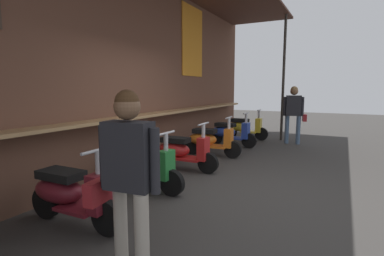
{
  "coord_description": "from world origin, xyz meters",
  "views": [
    {
      "loc": [
        -4.33,
        -1.73,
        1.61
      ],
      "look_at": [
        1.58,
        1.33,
        0.71
      ],
      "focal_mm": 27.42,
      "sensor_mm": 36.0,
      "label": 1
    }
  ],
  "objects": [
    {
      "name": "scooter_red",
      "position": [
        0.62,
        1.08,
        0.39
      ],
      "size": [
        0.46,
        1.4,
        0.97
      ],
      "rotation": [
        0.0,
        0.0,
        -1.54
      ],
      "color": "red",
      "rests_on": "ground_plane"
    },
    {
      "name": "scooter_maroon",
      "position": [
        -2.05,
        1.08,
        0.39
      ],
      "size": [
        0.46,
        1.4,
        0.97
      ],
      "rotation": [
        0.0,
        0.0,
        -1.55
      ],
      "color": "maroon",
      "rests_on": "ground_plane"
    },
    {
      "name": "scooter_green",
      "position": [
        -0.67,
        1.08,
        0.39
      ],
      "size": [
        0.46,
        1.4,
        0.97
      ],
      "rotation": [
        0.0,
        0.0,
        -1.58
      ],
      "color": "#237533",
      "rests_on": "ground_plane"
    },
    {
      "name": "ground_plane",
      "position": [
        0.0,
        0.0,
        0.0
      ],
      "size": [
        33.89,
        33.89,
        0.0
      ],
      "primitive_type": "plane",
      "color": "#383533"
    },
    {
      "name": "scooter_orange",
      "position": [
        1.99,
        1.08,
        0.39
      ],
      "size": [
        0.49,
        1.4,
        0.97
      ],
      "rotation": [
        0.0,
        0.0,
        -1.5
      ],
      "color": "orange",
      "rests_on": "ground_plane"
    },
    {
      "name": "scooter_yellow",
      "position": [
        4.67,
        1.08,
        0.39
      ],
      "size": [
        0.46,
        1.4,
        0.97
      ],
      "rotation": [
        0.0,
        0.0,
        -1.53
      ],
      "color": "gold",
      "rests_on": "ground_plane"
    },
    {
      "name": "market_stall_facade",
      "position": [
        -0.0,
        1.9,
        2.16
      ],
      "size": [
        12.1,
        2.28,
        3.95
      ],
      "color": "brown",
      "rests_on": "ground_plane"
    },
    {
      "name": "shopper_with_handbag",
      "position": [
        -2.5,
        -0.19,
        0.97
      ],
      "size": [
        0.32,
        0.64,
        1.6
      ],
      "rotation": [
        0.0,
        0.0,
        3.27
      ],
      "color": "#ADA393",
      "rests_on": "ground_plane"
    },
    {
      "name": "scooter_blue",
      "position": [
        3.36,
        1.08,
        0.39
      ],
      "size": [
        0.46,
        1.4,
        0.97
      ],
      "rotation": [
        0.0,
        0.0,
        -1.59
      ],
      "color": "#233D9E",
      "rests_on": "ground_plane"
    },
    {
      "name": "shopper_browsing",
      "position": [
        4.57,
        -0.45,
        1.02
      ],
      "size": [
        0.38,
        0.66,
        1.68
      ],
      "rotation": [
        0.0,
        0.0,
        0.24
      ],
      "color": "slate",
      "rests_on": "ground_plane"
    }
  ]
}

